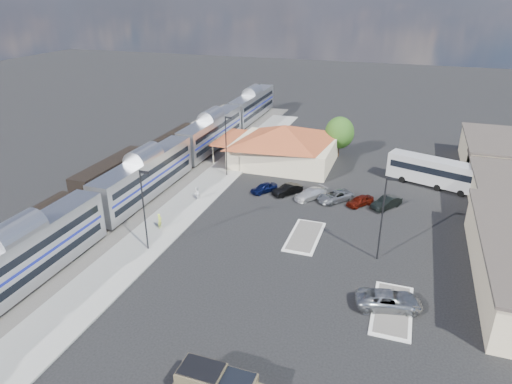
% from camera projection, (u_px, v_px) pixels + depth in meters
% --- Properties ---
extents(ground, '(280.00, 280.00, 0.00)m').
position_uv_depth(ground, '(265.00, 240.00, 50.03)').
color(ground, black).
rests_on(ground, ground).
extents(railbed, '(16.00, 100.00, 0.12)m').
position_uv_depth(railbed, '(138.00, 187.00, 63.11)').
color(railbed, '#4C4944').
rests_on(railbed, ground).
extents(platform, '(5.50, 92.00, 0.18)m').
position_uv_depth(platform, '(190.00, 202.00, 58.72)').
color(platform, gray).
rests_on(platform, ground).
extents(passenger_train, '(3.00, 104.00, 5.55)m').
position_uv_depth(passenger_train, '(146.00, 177.00, 59.01)').
color(passenger_train, silver).
rests_on(passenger_train, ground).
extents(freight_cars, '(2.80, 46.00, 4.00)m').
position_uv_depth(freight_cars, '(112.00, 176.00, 61.97)').
color(freight_cars, black).
rests_on(freight_cars, ground).
extents(station_depot, '(18.35, 12.24, 6.20)m').
position_uv_depth(station_depot, '(284.00, 144.00, 70.87)').
color(station_depot, beige).
rests_on(station_depot, ground).
extents(traffic_island_south, '(3.30, 7.50, 0.21)m').
position_uv_depth(traffic_island_south, '(305.00, 236.00, 50.54)').
color(traffic_island_south, silver).
rests_on(traffic_island_south, ground).
extents(traffic_island_north, '(3.30, 7.50, 0.21)m').
position_uv_depth(traffic_island_north, '(392.00, 310.00, 38.94)').
color(traffic_island_north, silver).
rests_on(traffic_island_north, ground).
extents(lamp_plat_s, '(1.08, 0.25, 9.00)m').
position_uv_depth(lamp_plat_s, '(144.00, 204.00, 45.88)').
color(lamp_plat_s, black).
rests_on(lamp_plat_s, ground).
extents(lamp_plat_n, '(1.08, 0.25, 9.00)m').
position_uv_depth(lamp_plat_n, '(227.00, 141.00, 64.92)').
color(lamp_plat_n, black).
rests_on(lamp_plat_n, ground).
extents(lamp_lot, '(1.08, 0.25, 9.00)m').
position_uv_depth(lamp_lot, '(384.00, 212.00, 44.30)').
color(lamp_lot, black).
rests_on(lamp_lot, ground).
extents(tree_depot, '(4.71, 4.71, 6.63)m').
position_uv_depth(tree_depot, '(340.00, 133.00, 73.47)').
color(tree_depot, '#382314').
rests_on(tree_depot, ground).
extents(suv, '(6.07, 3.72, 1.57)m').
position_uv_depth(suv, '(389.00, 300.00, 39.01)').
color(suv, '#979A9E').
rests_on(suv, ground).
extents(coach_bus, '(12.49, 6.48, 3.94)m').
position_uv_depth(coach_bus, '(433.00, 171.00, 62.87)').
color(coach_bus, silver).
rests_on(coach_bus, ground).
extents(person_a, '(0.43, 0.65, 1.76)m').
position_uv_depth(person_a, '(160.00, 221.00, 51.85)').
color(person_a, '#C0D643').
rests_on(person_a, platform).
extents(person_b, '(0.77, 0.91, 1.66)m').
position_uv_depth(person_b, '(197.00, 193.00, 59.09)').
color(person_b, white).
rests_on(person_b, platform).
extents(parked_car_a, '(3.51, 3.97, 1.30)m').
position_uv_depth(parked_car_a, '(264.00, 188.00, 61.51)').
color(parked_car_a, '#0C143F').
rests_on(parked_car_a, ground).
extents(parked_car_b, '(3.80, 4.22, 1.39)m').
position_uv_depth(parked_car_b, '(287.00, 190.00, 60.81)').
color(parked_car_b, black).
rests_on(parked_car_b, ground).
extents(parked_car_c, '(4.40, 4.90, 1.37)m').
position_uv_depth(parked_car_c, '(310.00, 194.00, 59.61)').
color(parked_car_c, silver).
rests_on(parked_car_c, ground).
extents(parked_car_d, '(5.03, 5.23, 1.38)m').
position_uv_depth(parked_car_d, '(335.00, 196.00, 58.92)').
color(parked_car_d, gray).
rests_on(parked_car_d, ground).
extents(parked_car_e, '(3.58, 3.92, 1.30)m').
position_uv_depth(parked_car_e, '(360.00, 201.00, 57.74)').
color(parked_car_e, '#66160B').
rests_on(parked_car_e, ground).
extents(parked_car_f, '(3.83, 4.50, 1.46)m').
position_uv_depth(parked_car_f, '(386.00, 203.00, 57.02)').
color(parked_car_f, black).
rests_on(parked_car_f, ground).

